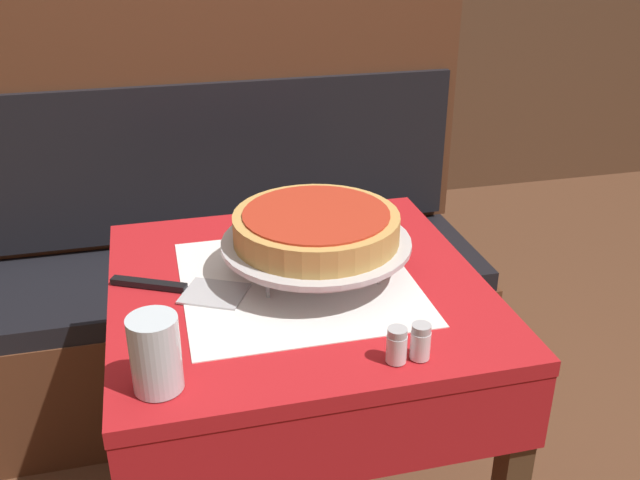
{
  "coord_description": "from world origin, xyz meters",
  "views": [
    {
      "loc": [
        -0.25,
        -1.18,
        1.45
      ],
      "look_at": [
        0.04,
        -0.01,
        0.87
      ],
      "focal_mm": 40.0,
      "sensor_mm": 36.0,
      "label": 1
    }
  ],
  "objects_px": {
    "dining_table_front": "(298,332)",
    "salt_shaker": "(397,345)",
    "pepper_shaker": "(420,342)",
    "pizza_pan_stand": "(316,245)",
    "condiment_caddy": "(183,66)",
    "booth_bench": "(214,293)",
    "dining_table_rear": "(192,106)",
    "deep_dish_pizza": "(316,226)",
    "water_glass_near": "(155,354)",
    "pizza_server": "(184,289)"
  },
  "relations": [
    {
      "from": "water_glass_near",
      "to": "salt_shaker",
      "type": "xyz_separation_m",
      "value": [
        0.37,
        -0.02,
        -0.03
      ]
    },
    {
      "from": "dining_table_front",
      "to": "dining_table_rear",
      "type": "height_order",
      "value": "dining_table_rear"
    },
    {
      "from": "dining_table_rear",
      "to": "booth_bench",
      "type": "xyz_separation_m",
      "value": [
        -0.03,
        -0.95,
        -0.34
      ]
    },
    {
      "from": "pizza_server",
      "to": "salt_shaker",
      "type": "height_order",
      "value": "salt_shaker"
    },
    {
      "from": "dining_table_front",
      "to": "salt_shaker",
      "type": "relative_size",
      "value": 12.96
    },
    {
      "from": "pizza_pan_stand",
      "to": "condiment_caddy",
      "type": "relative_size",
      "value": 2.3
    },
    {
      "from": "deep_dish_pizza",
      "to": "water_glass_near",
      "type": "xyz_separation_m",
      "value": [
        -0.31,
        -0.29,
        -0.04
      ]
    },
    {
      "from": "pizza_pan_stand",
      "to": "dining_table_front",
      "type": "bearing_deg",
      "value": -157.43
    },
    {
      "from": "booth_bench",
      "to": "pizza_server",
      "type": "xyz_separation_m",
      "value": [
        -0.11,
        -0.75,
        0.44
      ]
    },
    {
      "from": "deep_dish_pizza",
      "to": "condiment_caddy",
      "type": "xyz_separation_m",
      "value": [
        -0.13,
        1.8,
        -0.06
      ]
    },
    {
      "from": "pizza_pan_stand",
      "to": "pizza_server",
      "type": "height_order",
      "value": "pizza_pan_stand"
    },
    {
      "from": "pizza_pan_stand",
      "to": "dining_table_rear",
      "type": "bearing_deg",
      "value": 93.75
    },
    {
      "from": "dining_table_front",
      "to": "condiment_caddy",
      "type": "relative_size",
      "value": 4.91
    },
    {
      "from": "dining_table_rear",
      "to": "water_glass_near",
      "type": "distance_m",
      "value": 2.0
    },
    {
      "from": "booth_bench",
      "to": "pepper_shaker",
      "type": "height_order",
      "value": "booth_bench"
    },
    {
      "from": "water_glass_near",
      "to": "salt_shaker",
      "type": "height_order",
      "value": "water_glass_near"
    },
    {
      "from": "pizza_server",
      "to": "condiment_caddy",
      "type": "distance_m",
      "value": 1.81
    },
    {
      "from": "pizza_server",
      "to": "condiment_caddy",
      "type": "bearing_deg",
      "value": 85.89
    },
    {
      "from": "booth_bench",
      "to": "salt_shaker",
      "type": "xyz_separation_m",
      "value": [
        0.2,
        -1.05,
        0.47
      ]
    },
    {
      "from": "booth_bench",
      "to": "salt_shaker",
      "type": "distance_m",
      "value": 1.17
    },
    {
      "from": "pizza_pan_stand",
      "to": "pepper_shaker",
      "type": "distance_m",
      "value": 0.33
    },
    {
      "from": "dining_table_front",
      "to": "booth_bench",
      "type": "bearing_deg",
      "value": 97.85
    },
    {
      "from": "dining_table_front",
      "to": "pizza_pan_stand",
      "type": "height_order",
      "value": "pizza_pan_stand"
    },
    {
      "from": "pizza_pan_stand",
      "to": "pizza_server",
      "type": "relative_size",
      "value": 1.4
    },
    {
      "from": "salt_shaker",
      "to": "pepper_shaker",
      "type": "bearing_deg",
      "value": 0.0
    },
    {
      "from": "water_glass_near",
      "to": "pepper_shaker",
      "type": "height_order",
      "value": "water_glass_near"
    },
    {
      "from": "pepper_shaker",
      "to": "condiment_caddy",
      "type": "bearing_deg",
      "value": 96.03
    },
    {
      "from": "pizza_server",
      "to": "condiment_caddy",
      "type": "relative_size",
      "value": 1.65
    },
    {
      "from": "pizza_pan_stand",
      "to": "condiment_caddy",
      "type": "bearing_deg",
      "value": 94.02
    },
    {
      "from": "booth_bench",
      "to": "condiment_caddy",
      "type": "xyz_separation_m",
      "value": [
        0.02,
        1.05,
        0.48
      ]
    },
    {
      "from": "dining_table_front",
      "to": "pizza_server",
      "type": "xyz_separation_m",
      "value": [
        -0.21,
        0.02,
        0.12
      ]
    },
    {
      "from": "dining_table_rear",
      "to": "water_glass_near",
      "type": "bearing_deg",
      "value": -95.84
    },
    {
      "from": "dining_table_rear",
      "to": "booth_bench",
      "type": "relative_size",
      "value": 0.48
    },
    {
      "from": "water_glass_near",
      "to": "pepper_shaker",
      "type": "relative_size",
      "value": 1.99
    },
    {
      "from": "pizza_pan_stand",
      "to": "pizza_server",
      "type": "distance_m",
      "value": 0.26
    },
    {
      "from": "water_glass_near",
      "to": "salt_shaker",
      "type": "relative_size",
      "value": 2.02
    },
    {
      "from": "pizza_pan_stand",
      "to": "water_glass_near",
      "type": "xyz_separation_m",
      "value": [
        -0.31,
        -0.29,
        -0.01
      ]
    },
    {
      "from": "deep_dish_pizza",
      "to": "condiment_caddy",
      "type": "bearing_deg",
      "value": 94.02
    },
    {
      "from": "dining_table_front",
      "to": "pepper_shaker",
      "type": "bearing_deg",
      "value": -64.84
    },
    {
      "from": "dining_table_front",
      "to": "salt_shaker",
      "type": "xyz_separation_m",
      "value": [
        0.1,
        -0.29,
        0.15
      ]
    },
    {
      "from": "deep_dish_pizza",
      "to": "dining_table_rear",
      "type": "bearing_deg",
      "value": 93.75
    },
    {
      "from": "booth_bench",
      "to": "water_glass_near",
      "type": "relative_size",
      "value": 13.48
    },
    {
      "from": "dining_table_front",
      "to": "pepper_shaker",
      "type": "height_order",
      "value": "pepper_shaker"
    },
    {
      "from": "booth_bench",
      "to": "pizza_pan_stand",
      "type": "bearing_deg",
      "value": -78.89
    },
    {
      "from": "pizza_pan_stand",
      "to": "water_glass_near",
      "type": "bearing_deg",
      "value": -137.55
    },
    {
      "from": "booth_bench",
      "to": "deep_dish_pizza",
      "type": "xyz_separation_m",
      "value": [
        0.15,
        -0.74,
        0.54
      ]
    },
    {
      "from": "dining_table_rear",
      "to": "deep_dish_pizza",
      "type": "relative_size",
      "value": 2.47
    },
    {
      "from": "dining_table_rear",
      "to": "salt_shaker",
      "type": "height_order",
      "value": "salt_shaker"
    },
    {
      "from": "pizza_pan_stand",
      "to": "condiment_caddy",
      "type": "distance_m",
      "value": 1.8
    },
    {
      "from": "dining_table_front",
      "to": "booth_bench",
      "type": "distance_m",
      "value": 0.83
    }
  ]
}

